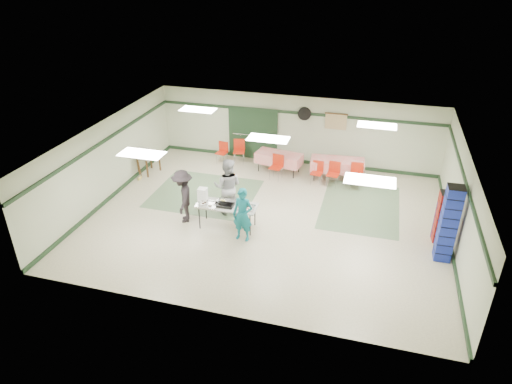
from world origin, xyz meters
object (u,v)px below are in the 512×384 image
(serving_table, at_px, (227,206))
(crate_stack_blue_b, at_px, (448,224))
(volunteer_dark, at_px, (183,196))
(chair_loose_b, at_px, (223,150))
(crate_stack_red, at_px, (443,217))
(chair_a, at_px, (334,171))
(broom, at_px, (139,163))
(printer_table, at_px, (148,157))
(chair_b, at_px, (317,170))
(crate_stack_blue_a, at_px, (442,223))
(dining_table_b, at_px, (279,158))
(volunteer_grey, at_px, (228,187))
(office_printer, at_px, (143,154))
(chair_c, at_px, (356,173))
(chair_d, at_px, (277,164))
(chair_loose_a, at_px, (239,148))
(dining_table_a, at_px, (337,165))
(volunteer_teal, at_px, (243,215))

(serving_table, height_order, crate_stack_blue_b, crate_stack_blue_b)
(volunteer_dark, distance_m, chair_loose_b, 4.57)
(volunteer_dark, xyz_separation_m, crate_stack_red, (7.60, 0.94, -0.06))
(chair_a, xyz_separation_m, broom, (-6.95, -1.42, 0.09))
(printer_table, bearing_deg, serving_table, -20.35)
(chair_b, height_order, crate_stack_blue_a, crate_stack_blue_a)
(serving_table, height_order, dining_table_b, dining_table_b)
(chair_a, xyz_separation_m, printer_table, (-6.87, -0.82, 0.09))
(volunteer_grey, distance_m, office_printer, 4.22)
(volunteer_dark, relative_size, printer_table, 1.79)
(chair_c, height_order, crate_stack_blue_b, crate_stack_blue_b)
(chair_d, height_order, chair_loose_a, chair_loose_a)
(chair_a, distance_m, broom, 7.09)
(chair_loose_a, relative_size, printer_table, 0.98)
(serving_table, distance_m, office_printer, 4.84)
(volunteer_grey, relative_size, dining_table_b, 1.03)
(dining_table_b, bearing_deg, volunteer_grey, -94.80)
(chair_d, bearing_deg, chair_loose_b, 171.03)
(serving_table, height_order, printer_table, serving_table)
(chair_b, relative_size, chair_d, 0.92)
(serving_table, distance_m, chair_a, 4.62)
(chair_a, relative_size, chair_loose_a, 0.95)
(chair_c, height_order, crate_stack_blue_a, crate_stack_blue_a)
(crate_stack_blue_b, bearing_deg, chair_d, 146.31)
(volunteer_grey, height_order, crate_stack_blue_b, crate_stack_blue_b)
(dining_table_a, height_order, crate_stack_blue_b, crate_stack_blue_b)
(chair_d, xyz_separation_m, crate_stack_blue_b, (5.51, -3.67, 0.54))
(chair_b, relative_size, crate_stack_blue_a, 0.71)
(serving_table, xyz_separation_m, chair_d, (0.68, 3.70, -0.15))
(chair_b, relative_size, chair_loose_a, 0.90)
(crate_stack_red, xyz_separation_m, office_printer, (-10.30, 1.61, 0.13))
(broom, bearing_deg, dining_table_a, 30.33)
(chair_d, relative_size, crate_stack_red, 0.58)
(volunteer_dark, xyz_separation_m, chair_d, (2.09, 3.70, -0.29))
(volunteer_teal, xyz_separation_m, dining_table_a, (2.16, 4.78, -0.25))
(chair_d, bearing_deg, chair_a, 10.18)
(volunteer_teal, height_order, chair_d, volunteer_teal)
(chair_c, relative_size, chair_d, 1.01)
(chair_b, relative_size, printer_table, 0.89)
(volunteer_dark, bearing_deg, dining_table_b, 135.52)
(chair_c, relative_size, printer_table, 0.98)
(chair_b, bearing_deg, chair_a, 6.53)
(crate_stack_blue_a, distance_m, crate_stack_red, 0.19)
(dining_table_b, xyz_separation_m, chair_c, (2.94, -0.56, 0.01))
(chair_d, xyz_separation_m, chair_loose_b, (-2.42, 0.84, -0.05))
(volunteer_dark, relative_size, chair_loose_a, 1.82)
(crate_stack_blue_b, bearing_deg, broom, 167.74)
(volunteer_teal, height_order, chair_b, volunteer_teal)
(volunteer_teal, distance_m, chair_loose_b, 5.60)
(volunteer_teal, height_order, chair_c, volunteer_teal)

